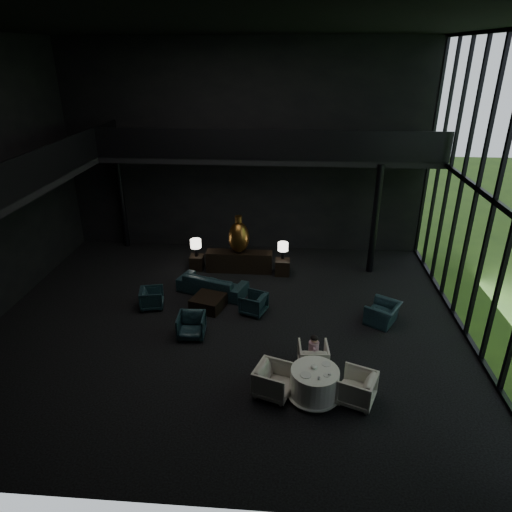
# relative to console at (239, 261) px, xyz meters

# --- Properties ---
(floor) EXTENTS (14.00, 12.00, 0.02)m
(floor) POSITION_rel_console_xyz_m (0.03, -3.65, -0.38)
(floor) COLOR black
(floor) RESTS_ON ground
(ceiling) EXTENTS (14.00, 12.00, 0.02)m
(ceiling) POSITION_rel_console_xyz_m (0.03, -3.65, 7.62)
(ceiling) COLOR black
(ceiling) RESTS_ON ground
(wall_back) EXTENTS (14.00, 0.04, 8.00)m
(wall_back) POSITION_rel_console_xyz_m (0.03, 2.35, 3.62)
(wall_back) COLOR black
(wall_back) RESTS_ON ground
(wall_front) EXTENTS (14.00, 0.04, 8.00)m
(wall_front) POSITION_rel_console_xyz_m (0.03, -9.65, 3.62)
(wall_front) COLOR black
(wall_front) RESTS_ON ground
(curtain_wall) EXTENTS (0.20, 12.00, 8.00)m
(curtain_wall) POSITION_rel_console_xyz_m (6.98, -3.65, 3.62)
(curtain_wall) COLOR black
(curtain_wall) RESTS_ON ground
(mezzanine_left) EXTENTS (2.00, 12.00, 0.25)m
(mezzanine_left) POSITION_rel_console_xyz_m (-5.97, -3.65, 3.62)
(mezzanine_left) COLOR black
(mezzanine_left) RESTS_ON wall_left
(mezzanine_back) EXTENTS (12.00, 2.00, 0.25)m
(mezzanine_back) POSITION_rel_console_xyz_m (1.03, 1.35, 3.62)
(mezzanine_back) COLOR black
(mezzanine_back) RESTS_ON wall_back
(railing_left) EXTENTS (0.06, 12.00, 1.00)m
(railing_left) POSITION_rel_console_xyz_m (-4.97, -3.65, 4.22)
(railing_left) COLOR black
(railing_left) RESTS_ON mezzanine_left
(railing_back) EXTENTS (12.00, 0.06, 1.00)m
(railing_back) POSITION_rel_console_xyz_m (1.03, 0.35, 4.22)
(railing_back) COLOR black
(railing_back) RESTS_ON mezzanine_back
(column_nw) EXTENTS (0.24, 0.24, 4.00)m
(column_nw) POSITION_rel_console_xyz_m (-4.97, 2.05, 1.62)
(column_nw) COLOR black
(column_nw) RESTS_ON floor
(column_ne) EXTENTS (0.24, 0.24, 4.00)m
(column_ne) POSITION_rel_console_xyz_m (4.83, 0.35, 1.62)
(column_ne) COLOR black
(column_ne) RESTS_ON floor
(console) EXTENTS (2.42, 0.55, 0.77)m
(console) POSITION_rel_console_xyz_m (0.00, 0.00, 0.00)
(console) COLOR black
(console) RESTS_ON floor
(bronze_urn) EXTENTS (0.74, 0.74, 1.39)m
(bronze_urn) POSITION_rel_console_xyz_m (-0.00, -0.01, 0.98)
(bronze_urn) COLOR olive
(bronze_urn) RESTS_ON console
(side_table_left) EXTENTS (0.48, 0.48, 0.53)m
(side_table_left) POSITION_rel_console_xyz_m (-1.60, 0.05, -0.12)
(side_table_left) COLOR black
(side_table_left) RESTS_ON floor
(table_lamp_left) EXTENTS (0.40, 0.40, 0.66)m
(table_lamp_left) POSITION_rel_console_xyz_m (-1.60, 0.04, 0.62)
(table_lamp_left) COLOR black
(table_lamp_left) RESTS_ON side_table_left
(side_table_right) EXTENTS (0.52, 0.52, 0.57)m
(side_table_right) POSITION_rel_console_xyz_m (1.60, -0.16, -0.10)
(side_table_right) COLOR black
(side_table_right) RESTS_ON floor
(table_lamp_right) EXTENTS (0.37, 0.37, 0.62)m
(table_lamp_right) POSITION_rel_console_xyz_m (1.60, -0.03, 0.63)
(table_lamp_right) COLOR black
(table_lamp_right) RESTS_ON side_table_right
(sofa) EXTENTS (2.69, 1.57, 1.01)m
(sofa) POSITION_rel_console_xyz_m (-0.72, -1.74, 0.12)
(sofa) COLOR black
(sofa) RESTS_ON floor
(lounge_armchair_west) EXTENTS (0.74, 0.77, 0.67)m
(lounge_armchair_west) POSITION_rel_console_xyz_m (-2.47, -2.84, -0.05)
(lounge_armchair_west) COLOR black
(lounge_armchair_west) RESTS_ON floor
(lounge_armchair_east) EXTENTS (0.83, 0.85, 0.69)m
(lounge_armchair_east) POSITION_rel_console_xyz_m (0.77, -2.93, -0.04)
(lounge_armchair_east) COLOR black
(lounge_armchair_east) RESTS_ON floor
(lounge_armchair_south) EXTENTS (0.78, 0.74, 0.78)m
(lounge_armchair_south) POSITION_rel_console_xyz_m (-0.89, -4.35, 0.00)
(lounge_armchair_south) COLOR black
(lounge_armchair_south) RESTS_ON floor
(window_armchair) EXTENTS (0.96, 1.07, 0.78)m
(window_armchair) POSITION_rel_console_xyz_m (4.67, -3.19, 0.01)
(window_armchair) COLOR black
(window_armchair) RESTS_ON floor
(coffee_table) EXTENTS (1.15, 1.15, 0.41)m
(coffee_table) POSITION_rel_console_xyz_m (-0.68, -2.77, -0.18)
(coffee_table) COLOR black
(coffee_table) RESTS_ON floor
(dining_table) EXTENTS (1.28, 1.28, 0.75)m
(dining_table) POSITION_rel_console_xyz_m (2.50, -6.59, -0.06)
(dining_table) COLOR white
(dining_table) RESTS_ON floor
(dining_chair_north) EXTENTS (0.77, 0.73, 0.75)m
(dining_chair_north) POSITION_rel_console_xyz_m (2.52, -5.50, -0.01)
(dining_chair_north) COLOR silver
(dining_chair_north) RESTS_ON floor
(dining_chair_east) EXTENTS (1.07, 1.10, 0.89)m
(dining_chair_east) POSITION_rel_console_xyz_m (3.46, -6.68, 0.06)
(dining_chair_east) COLOR silver
(dining_chair_east) RESTS_ON floor
(dining_chair_west) EXTENTS (1.08, 1.11, 0.92)m
(dining_chair_west) POSITION_rel_console_xyz_m (1.55, -6.57, 0.07)
(dining_chair_west) COLOR silver
(dining_chair_west) RESTS_ON floor
(child) EXTENTS (0.26, 0.26, 0.56)m
(child) POSITION_rel_console_xyz_m (2.51, -5.56, 0.34)
(child) COLOR #CD90A3
(child) RESTS_ON dining_chair_north
(plate_a) EXTENTS (0.30, 0.30, 0.02)m
(plate_a) POSITION_rel_console_xyz_m (2.28, -6.77, 0.37)
(plate_a) COLOR white
(plate_a) RESTS_ON dining_table
(plate_b) EXTENTS (0.24, 0.24, 0.01)m
(plate_b) POSITION_rel_console_xyz_m (2.77, -6.33, 0.37)
(plate_b) COLOR white
(plate_b) RESTS_ON dining_table
(saucer) EXTENTS (0.18, 0.18, 0.01)m
(saucer) POSITION_rel_console_xyz_m (2.76, -6.74, 0.37)
(saucer) COLOR white
(saucer) RESTS_ON dining_table
(coffee_cup) EXTENTS (0.10, 0.10, 0.05)m
(coffee_cup) POSITION_rel_console_xyz_m (2.82, -6.72, 0.40)
(coffee_cup) COLOR white
(coffee_cup) RESTS_ON saucer
(cereal_bowl) EXTENTS (0.16, 0.16, 0.08)m
(cereal_bowl) POSITION_rel_console_xyz_m (2.48, -6.51, 0.40)
(cereal_bowl) COLOR white
(cereal_bowl) RESTS_ON dining_table
(cream_pot) EXTENTS (0.07, 0.07, 0.06)m
(cream_pot) POSITION_rel_console_xyz_m (2.57, -6.90, 0.40)
(cream_pot) COLOR #99999E
(cream_pot) RESTS_ON dining_table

